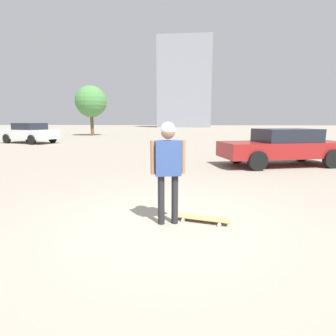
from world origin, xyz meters
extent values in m
plane|color=gray|center=(0.00, 0.00, 0.00)|extent=(220.00, 220.00, 0.00)
cylinder|color=#262628|center=(0.03, -0.11, 0.42)|extent=(0.11, 0.11, 0.83)
cylinder|color=#262628|center=(-0.03, 0.11, 0.42)|extent=(0.11, 0.11, 0.83)
cube|color=#334C8C|center=(0.00, 0.00, 1.12)|extent=(0.29, 0.45, 0.57)
cylinder|color=#9E7051|center=(0.06, -0.24, 1.13)|extent=(0.08, 0.08, 0.54)
cylinder|color=#9E7051|center=(-0.06, 0.24, 1.13)|extent=(0.08, 0.08, 0.54)
sphere|color=#9E7051|center=(0.00, 0.00, 1.54)|extent=(0.23, 0.23, 0.23)
sphere|color=silver|center=(0.00, 0.00, 1.58)|extent=(0.24, 0.24, 0.24)
cube|color=tan|center=(-0.14, 0.58, 0.07)|extent=(0.43, 0.94, 0.01)
cylinder|color=silver|center=(-0.08, 0.25, 0.03)|extent=(0.04, 0.07, 0.06)
cylinder|color=silver|center=(-0.34, 0.31, 0.03)|extent=(0.04, 0.07, 0.06)
cylinder|color=silver|center=(0.06, 0.85, 0.03)|extent=(0.04, 0.07, 0.06)
cylinder|color=silver|center=(-0.20, 0.91, 0.03)|extent=(0.04, 0.07, 0.06)
cube|color=maroon|center=(-6.29, 3.82, 0.64)|extent=(2.92, 5.04, 0.58)
cube|color=#1E232D|center=(-6.32, 3.94, 1.17)|extent=(2.06, 2.47, 0.49)
cylinder|color=black|center=(-5.07, 2.63, 0.35)|extent=(0.38, 0.72, 0.69)
cylinder|color=black|center=(-6.72, 2.18, 0.35)|extent=(0.38, 0.72, 0.69)
cylinder|color=black|center=(-5.85, 5.47, 0.35)|extent=(0.38, 0.72, 0.69)
cylinder|color=black|center=(-7.51, 5.02, 0.35)|extent=(0.38, 0.72, 0.69)
cube|color=silver|center=(-15.31, -12.43, 0.71)|extent=(3.26, 4.89, 0.70)
cube|color=#1E232D|center=(-15.27, -12.32, 1.31)|extent=(2.26, 2.48, 0.51)
cylinder|color=black|center=(-14.89, -14.06, 0.36)|extent=(0.42, 0.74, 0.72)
cylinder|color=black|center=(-16.66, -13.45, 0.36)|extent=(0.42, 0.74, 0.72)
cylinder|color=black|center=(-13.97, -11.41, 0.36)|extent=(0.42, 0.74, 0.72)
cylinder|color=black|center=(-15.74, -10.80, 0.36)|extent=(0.42, 0.74, 0.72)
cube|color=gray|center=(-73.10, -2.47, 11.97)|extent=(10.43, 14.58, 23.93)
cylinder|color=brown|center=(-26.51, -11.75, 1.36)|extent=(0.38, 0.38, 2.72)
sphere|color=#478442|center=(-26.51, -11.75, 4.00)|extent=(3.65, 3.65, 3.65)
camera|label=1|loc=(4.18, 0.41, 1.71)|focal=28.00mm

